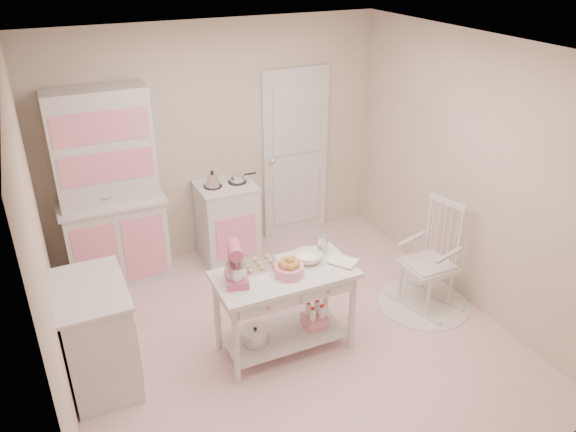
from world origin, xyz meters
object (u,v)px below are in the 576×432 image
object	(u,v)px
bread_basket	(289,270)
rocking_chair	(429,257)
stand_mixer	(236,265)
hutch	(109,191)
stove	(227,222)
base_cabinet	(98,335)
work_table	(285,311)

from	to	relation	value
bread_basket	rocking_chair	bearing A→B (deg)	2.93
rocking_chair	stand_mixer	size ratio (longest dim) A/B	3.24
hutch	stand_mixer	xyz separation A→B (m)	(0.70, -1.75, -0.07)
stove	stand_mixer	distance (m)	1.84
hutch	bread_basket	bearing A→B (deg)	-57.87
base_cabinet	work_table	distance (m)	1.56
work_table	bread_basket	bearing A→B (deg)	-68.20
base_cabinet	bread_basket	distance (m)	1.63
stand_mixer	base_cabinet	bearing A→B (deg)	-178.76
hutch	stove	world-z (taller)	hutch
stand_mixer	bread_basket	size ratio (longest dim) A/B	1.36
rocking_chair	hutch	bearing A→B (deg)	131.54
rocking_chair	bread_basket	distance (m)	1.56
hutch	stand_mixer	size ratio (longest dim) A/B	6.12
rocking_chair	base_cabinet	bearing A→B (deg)	160.24
rocking_chair	work_table	distance (m)	1.56
rocking_chair	stand_mixer	bearing A→B (deg)	164.83
work_table	bread_basket	xyz separation A→B (m)	(0.02, -0.05, 0.45)
base_cabinet	bread_basket	bearing A→B (deg)	-11.40
work_table	bread_basket	world-z (taller)	bread_basket
rocking_chair	bread_basket	world-z (taller)	rocking_chair
work_table	stand_mixer	xyz separation A→B (m)	(-0.42, 0.02, 0.57)
base_cabinet	bread_basket	xyz separation A→B (m)	(1.55, -0.31, 0.39)
work_table	bread_basket	distance (m)	0.45
hutch	bread_basket	distance (m)	2.16
hutch	rocking_chair	distance (m)	3.23
stand_mixer	hutch	bearing A→B (deg)	125.44
hutch	bread_basket	size ratio (longest dim) A/B	8.32
rocking_chair	work_table	world-z (taller)	rocking_chair
rocking_chair	work_table	bearing A→B (deg)	165.63
base_cabinet	hutch	bearing A→B (deg)	74.78
base_cabinet	rocking_chair	world-z (taller)	rocking_chair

